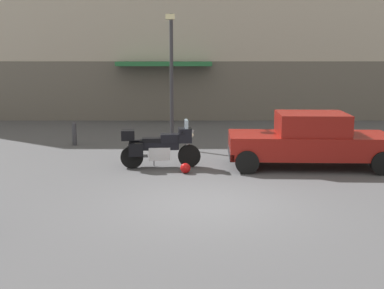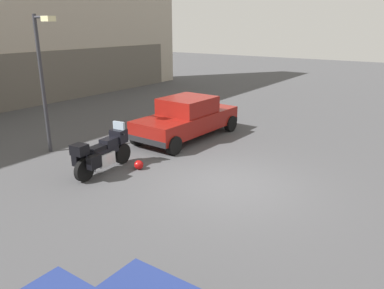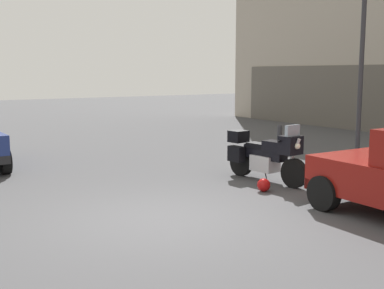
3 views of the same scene
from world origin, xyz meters
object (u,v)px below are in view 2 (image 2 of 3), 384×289
(motorcycle, at_px, (103,152))
(streetlamp_curbside, at_px, (44,71))
(helmet, at_px, (139,165))
(car_sedan_far, at_px, (187,118))

(motorcycle, distance_m, streetlamp_curbside, 3.50)
(streetlamp_curbside, bearing_deg, helmet, -81.80)
(helmet, height_order, streetlamp_curbside, streetlamp_curbside)
(helmet, xyz_separation_m, streetlamp_curbside, (-0.50, 3.47, 2.60))
(helmet, xyz_separation_m, car_sedan_far, (3.50, 0.72, 0.64))
(motorcycle, xyz_separation_m, car_sedan_far, (4.25, 0.02, 0.16))
(helmet, bearing_deg, car_sedan_far, 11.59)
(motorcycle, relative_size, streetlamp_curbside, 0.51)
(motorcycle, bearing_deg, helmet, -48.10)
(helmet, bearing_deg, motorcycle, 137.23)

